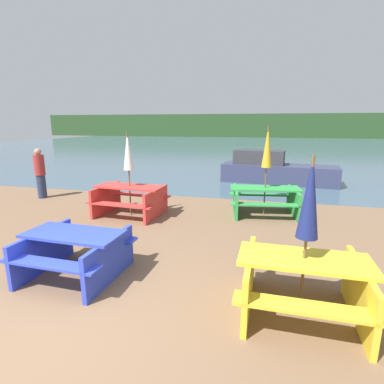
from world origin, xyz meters
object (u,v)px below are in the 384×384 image
at_px(picnic_table_blue, 75,250).
at_px(picnic_table_yellow, 302,281).
at_px(picnic_table_green, 264,198).
at_px(person, 40,173).
at_px(umbrella_navy, 310,199).
at_px(umbrella_gold, 267,148).
at_px(umbrella_white, 128,152).
at_px(boat, 275,170).
at_px(picnic_table_red, 130,198).

bearing_deg(picnic_table_blue, picnic_table_yellow, -3.19).
relative_size(picnic_table_green, person, 1.23).
xyz_separation_m(picnic_table_yellow, umbrella_navy, (0.00, 0.00, 1.07)).
bearing_deg(picnic_table_yellow, picnic_table_green, 96.49).
height_order(umbrella_navy, umbrella_gold, umbrella_gold).
relative_size(picnic_table_yellow, picnic_table_blue, 1.04).
distance_m(umbrella_white, person, 3.89).
distance_m(picnic_table_blue, umbrella_navy, 3.57).
bearing_deg(picnic_table_blue, boat, 69.67).
relative_size(picnic_table_red, umbrella_navy, 0.91).
xyz_separation_m(picnic_table_red, umbrella_navy, (3.96, -3.43, 1.05)).
height_order(picnic_table_blue, umbrella_navy, umbrella_navy).
relative_size(picnic_table_blue, picnic_table_red, 0.84).
distance_m(picnic_table_yellow, boat, 9.05).
relative_size(picnic_table_blue, person, 0.97).
bearing_deg(picnic_table_green, picnic_table_yellow, -83.51).
bearing_deg(boat, umbrella_navy, -82.40).
height_order(picnic_table_yellow, picnic_table_red, picnic_table_red).
bearing_deg(picnic_table_red, picnic_table_green, 14.78).
distance_m(picnic_table_green, umbrella_gold, 1.33).
distance_m(picnic_table_green, person, 7.12).
height_order(picnic_table_blue, person, person).
bearing_deg(person, umbrella_white, -16.24).
distance_m(picnic_table_green, boat, 4.72).
distance_m(picnic_table_yellow, umbrella_white, 5.38).
bearing_deg(umbrella_gold, picnic_table_blue, -124.95).
bearing_deg(person, picnic_table_yellow, -30.55).
height_order(picnic_table_blue, umbrella_gold, umbrella_gold).
bearing_deg(picnic_table_yellow, umbrella_gold, 96.49).
height_order(picnic_table_blue, picnic_table_red, picnic_table_red).
bearing_deg(umbrella_gold, person, 178.81).
bearing_deg(person, picnic_table_blue, -45.60).
bearing_deg(umbrella_gold, boat, 85.38).
xyz_separation_m(picnic_table_blue, picnic_table_green, (2.90, 4.15, 0.01)).
relative_size(picnic_table_yellow, boat, 0.35).
bearing_deg(person, picnic_table_green, -1.19).
bearing_deg(umbrella_white, boat, 55.61).
relative_size(picnic_table_blue, boat, 0.34).
relative_size(umbrella_navy, umbrella_gold, 0.88).
xyz_separation_m(umbrella_white, boat, (3.85, 5.62, -1.18)).
bearing_deg(picnic_table_green, picnic_table_blue, -124.95).
height_order(picnic_table_red, umbrella_white, umbrella_white).
height_order(picnic_table_red, umbrella_navy, umbrella_navy).
height_order(picnic_table_yellow, boat, boat).
distance_m(boat, person, 8.77).
distance_m(picnic_table_blue, person, 6.03).
distance_m(umbrella_navy, person, 8.86).
height_order(picnic_table_yellow, umbrella_navy, umbrella_navy).
distance_m(picnic_table_yellow, person, 8.84).
height_order(picnic_table_blue, picnic_table_green, picnic_table_green).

